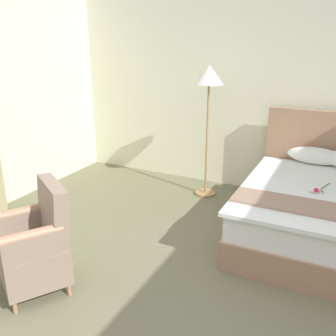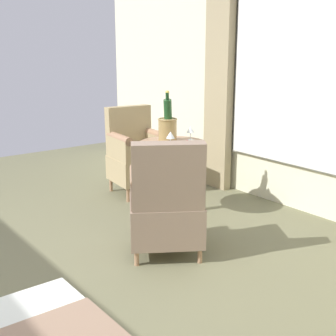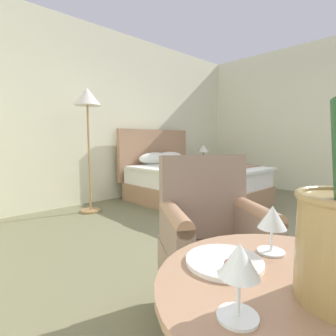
{
  "view_description": "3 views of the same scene",
  "coord_description": "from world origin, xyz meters",
  "px_view_note": "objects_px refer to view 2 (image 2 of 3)",
  "views": [
    {
      "loc": [
        0.92,
        -1.84,
        2.06
      ],
      "look_at": [
        -0.5,
        1.04,
        0.94
      ],
      "focal_mm": 40.0,
      "sensor_mm": 36.0,
      "label": 1
    },
    {
      "loc": [
        0.78,
        2.85,
        1.61
      ],
      "look_at": [
        -0.78,
        0.82,
        0.93
      ],
      "focal_mm": 50.0,
      "sensor_mm": 36.0,
      "label": 2
    },
    {
      "loc": [
        -2.48,
        -0.74,
        1.03
      ],
      "look_at": [
        -0.81,
        1.02,
        0.77
      ],
      "focal_mm": 28.0,
      "sensor_mm": 36.0,
      "label": 3
    }
  ],
  "objects_px": {
    "wine_glass_near_edge": "(191,130)",
    "armchair_facing_bed": "(136,154)",
    "side_table_round": "(173,169)",
    "wine_glass_near_bucket": "(170,136)",
    "champagne_bucket": "(168,126)",
    "snack_plate": "(187,144)",
    "armchair_by_window": "(166,205)"
  },
  "relations": [
    {
      "from": "wine_glass_near_edge",
      "to": "armchair_facing_bed",
      "type": "height_order",
      "value": "armchair_facing_bed"
    },
    {
      "from": "side_table_round",
      "to": "armchair_facing_bed",
      "type": "distance_m",
      "value": 0.81
    },
    {
      "from": "side_table_round",
      "to": "wine_glass_near_bucket",
      "type": "height_order",
      "value": "wine_glass_near_bucket"
    },
    {
      "from": "side_table_round",
      "to": "champagne_bucket",
      "type": "height_order",
      "value": "champagne_bucket"
    },
    {
      "from": "wine_glass_near_bucket",
      "to": "snack_plate",
      "type": "height_order",
      "value": "wine_glass_near_bucket"
    },
    {
      "from": "armchair_by_window",
      "to": "armchair_facing_bed",
      "type": "distance_m",
      "value": 1.65
    },
    {
      "from": "champagne_bucket",
      "to": "armchair_by_window",
      "type": "distance_m",
      "value": 1.08
    },
    {
      "from": "side_table_round",
      "to": "wine_glass_near_bucket",
      "type": "xyz_separation_m",
      "value": [
        0.12,
        0.12,
        0.36
      ]
    },
    {
      "from": "armchair_by_window",
      "to": "armchair_facing_bed",
      "type": "xyz_separation_m",
      "value": [
        -0.71,
        -1.49,
        0.03
      ]
    },
    {
      "from": "champagne_bucket",
      "to": "wine_glass_near_bucket",
      "type": "height_order",
      "value": "champagne_bucket"
    },
    {
      "from": "armchair_facing_bed",
      "to": "armchair_by_window",
      "type": "bearing_deg",
      "value": 64.36
    },
    {
      "from": "snack_plate",
      "to": "armchair_facing_bed",
      "type": "height_order",
      "value": "armchair_facing_bed"
    },
    {
      "from": "wine_glass_near_bucket",
      "to": "armchair_facing_bed",
      "type": "relative_size",
      "value": 0.14
    },
    {
      "from": "wine_glass_near_bucket",
      "to": "armchair_by_window",
      "type": "distance_m",
      "value": 0.85
    },
    {
      "from": "side_table_round",
      "to": "wine_glass_near_edge",
      "type": "bearing_deg",
      "value": 169.44
    },
    {
      "from": "side_table_round",
      "to": "champagne_bucket",
      "type": "relative_size",
      "value": 1.49
    },
    {
      "from": "wine_glass_near_edge",
      "to": "armchair_by_window",
      "type": "distance_m",
      "value": 1.1
    },
    {
      "from": "champagne_bucket",
      "to": "wine_glass_near_edge",
      "type": "xyz_separation_m",
      "value": [
        -0.19,
        0.12,
        -0.05
      ]
    },
    {
      "from": "armchair_facing_bed",
      "to": "side_table_round",
      "type": "bearing_deg",
      "value": 82.05
    },
    {
      "from": "armchair_by_window",
      "to": "wine_glass_near_bucket",
      "type": "bearing_deg",
      "value": -130.43
    },
    {
      "from": "side_table_round",
      "to": "armchair_facing_bed",
      "type": "bearing_deg",
      "value": -97.95
    },
    {
      "from": "armchair_facing_bed",
      "to": "champagne_bucket",
      "type": "bearing_deg",
      "value": 81.33
    },
    {
      "from": "snack_plate",
      "to": "wine_glass_near_bucket",
      "type": "bearing_deg",
      "value": -18.53
    },
    {
      "from": "side_table_round",
      "to": "wine_glass_near_edge",
      "type": "relative_size",
      "value": 5.12
    },
    {
      "from": "side_table_round",
      "to": "armchair_by_window",
      "type": "xyz_separation_m",
      "value": [
        0.6,
        0.69,
        -0.04
      ]
    },
    {
      "from": "side_table_round",
      "to": "armchair_by_window",
      "type": "relative_size",
      "value": 0.76
    },
    {
      "from": "side_table_round",
      "to": "champagne_bucket",
      "type": "bearing_deg",
      "value": -91.42
    },
    {
      "from": "wine_glass_near_bucket",
      "to": "snack_plate",
      "type": "distance_m",
      "value": 0.18
    },
    {
      "from": "wine_glass_near_bucket",
      "to": "armchair_by_window",
      "type": "height_order",
      "value": "armchair_by_window"
    },
    {
      "from": "champagne_bucket",
      "to": "wine_glass_near_edge",
      "type": "relative_size",
      "value": 3.44
    },
    {
      "from": "snack_plate",
      "to": "armchair_by_window",
      "type": "bearing_deg",
      "value": 39.14
    },
    {
      "from": "champagne_bucket",
      "to": "armchair_facing_bed",
      "type": "distance_m",
      "value": 0.85
    }
  ]
}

